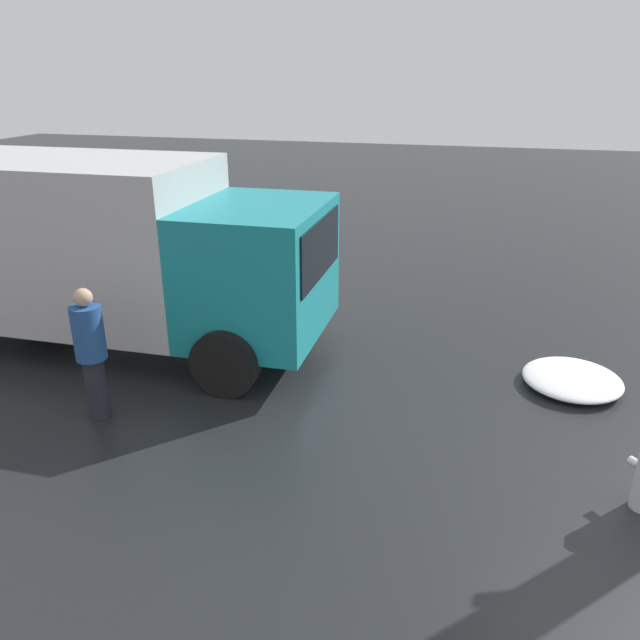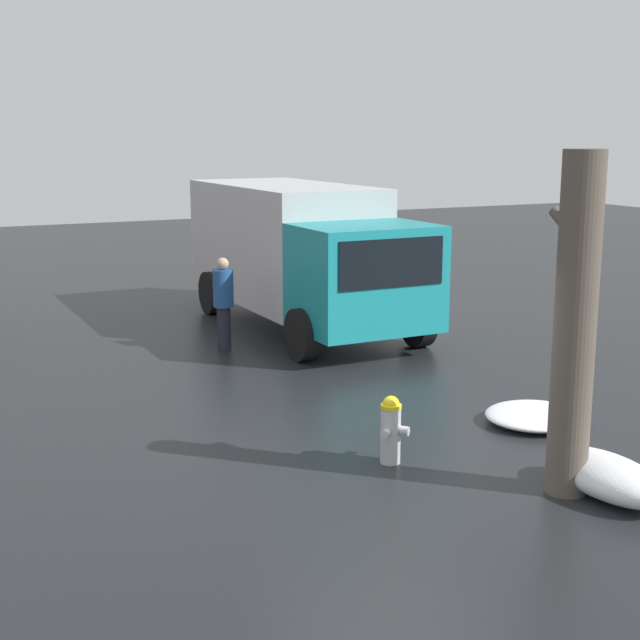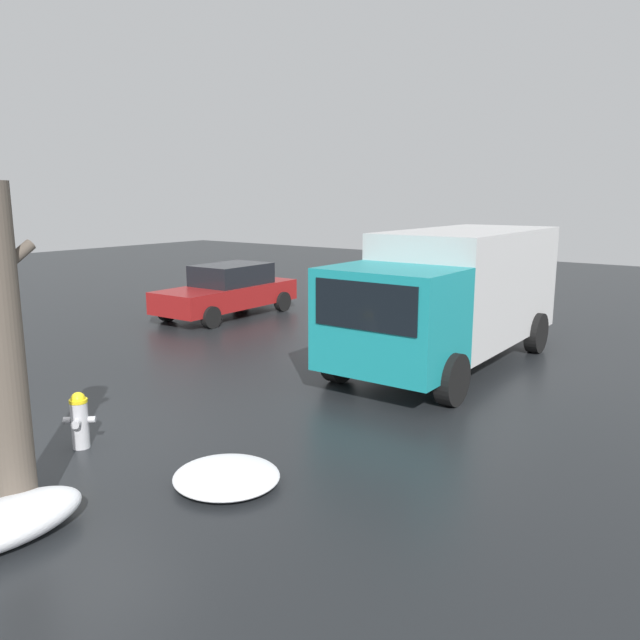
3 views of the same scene
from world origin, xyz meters
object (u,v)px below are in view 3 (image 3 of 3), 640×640
at_px(delivery_truck, 454,292).
at_px(pedestrian, 338,319).
at_px(tree_trunk, 3,358).
at_px(parked_car, 228,290).
at_px(fire_hydrant, 80,419).

relative_size(delivery_truck, pedestrian, 4.07).
bearing_deg(delivery_truck, tree_trunk, 83.33).
bearing_deg(delivery_truck, pedestrian, 30.96).
xyz_separation_m(delivery_truck, parked_car, (0.97, 7.56, -0.76)).
height_order(tree_trunk, pedestrian, tree_trunk).
height_order(fire_hydrant, delivery_truck, delivery_truck).
height_order(delivery_truck, pedestrian, delivery_truck).
xyz_separation_m(fire_hydrant, delivery_truck, (7.31, -2.19, 1.11)).
bearing_deg(pedestrian, tree_trunk, -17.12).
xyz_separation_m(delivery_truck, pedestrian, (-1.27, 2.06, -0.62)).
relative_size(tree_trunk, pedestrian, 2.19).
distance_m(fire_hydrant, parked_car, 9.88).
distance_m(delivery_truck, pedestrian, 2.49).
bearing_deg(pedestrian, fire_hydrant, -26.76).
distance_m(delivery_truck, parked_car, 7.66).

